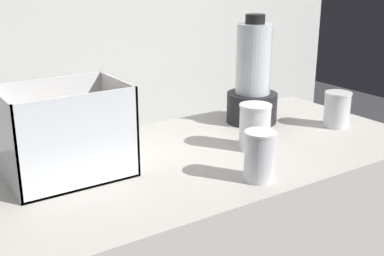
# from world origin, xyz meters

# --- Properties ---
(back_wall_unit) EXTENTS (2.60, 0.24, 2.50)m
(back_wall_unit) POSITION_xyz_m (-0.00, 0.77, 1.26)
(back_wall_unit) COLOR silver
(back_wall_unit) RESTS_ON ground_plane
(carrot_display_bin) EXTENTS (0.30, 0.21, 0.23)m
(carrot_display_bin) POSITION_xyz_m (-0.34, 0.06, 0.98)
(carrot_display_bin) COLOR white
(carrot_display_bin) RESTS_ON counter
(blender_pitcher) EXTENTS (0.17, 0.17, 0.36)m
(blender_pitcher) POSITION_xyz_m (0.34, 0.15, 1.04)
(blender_pitcher) COLOR black
(blender_pitcher) RESTS_ON counter
(juice_cup_beet_far_left) EXTENTS (0.08, 0.08, 0.13)m
(juice_cup_beet_far_left) POSITION_xyz_m (0.05, -0.23, 0.96)
(juice_cup_beet_far_left) COLOR white
(juice_cup_beet_far_left) RESTS_ON counter
(juice_cup_orange_left) EXTENTS (0.09, 0.09, 0.13)m
(juice_cup_orange_left) POSITION_xyz_m (0.18, -0.05, 0.96)
(juice_cup_orange_left) COLOR white
(juice_cup_orange_left) RESTS_ON counter
(juice_cup_carrot_middle) EXTENTS (0.09, 0.09, 0.12)m
(juice_cup_carrot_middle) POSITION_xyz_m (0.54, -0.05, 0.95)
(juice_cup_carrot_middle) COLOR white
(juice_cup_carrot_middle) RESTS_ON counter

